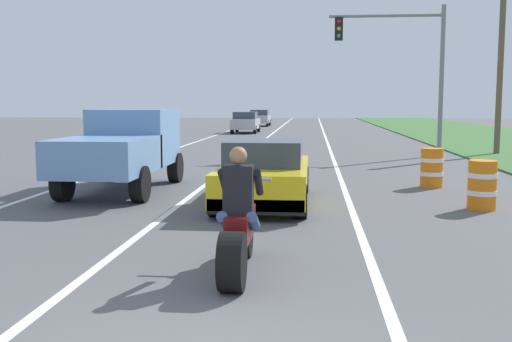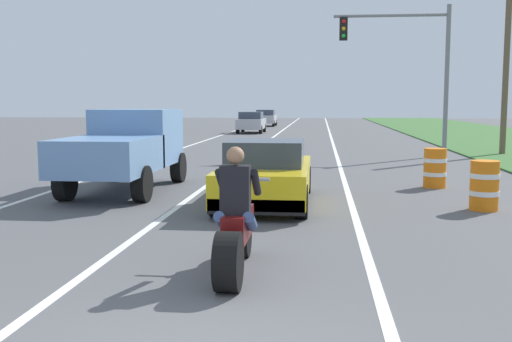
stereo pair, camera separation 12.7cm
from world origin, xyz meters
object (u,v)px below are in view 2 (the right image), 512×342
(motorcycle_with_rider, at_px, (236,229))
(sports_car_yellow, at_px, (266,175))
(traffic_light_mast_near, at_px, (411,56))
(construction_barrel_mid, at_px, (435,168))
(distant_car_further_ahead, at_px, (266,118))
(pickup_truck_left_lane_light_blue, at_px, (126,146))
(distant_car_far_ahead, at_px, (251,122))
(construction_barrel_nearest, at_px, (484,185))

(motorcycle_with_rider, xyz_separation_m, sports_car_yellow, (-0.11, 5.37, 0.04))
(motorcycle_with_rider, xyz_separation_m, traffic_light_mast_near, (4.61, 17.57, 3.40))
(sports_car_yellow, bearing_deg, construction_barrel_mid, 35.91)
(construction_barrel_mid, bearing_deg, traffic_light_mast_near, 85.84)
(traffic_light_mast_near, xyz_separation_m, distant_car_further_ahead, (-8.57, 30.16, -3.22))
(pickup_truck_left_lane_light_blue, xyz_separation_m, construction_barrel_mid, (7.61, 1.38, -0.60))
(distant_car_further_ahead, bearing_deg, sports_car_yellow, -84.80)
(sports_car_yellow, distance_m, distant_car_far_ahead, 30.16)
(distant_car_further_ahead, bearing_deg, construction_barrel_nearest, -79.02)
(traffic_light_mast_near, xyz_separation_m, construction_barrel_mid, (-0.67, -9.27, -3.49))
(pickup_truck_left_lane_light_blue, relative_size, distant_car_further_ahead, 1.20)
(pickup_truck_left_lane_light_blue, distance_m, distant_car_far_ahead, 28.38)
(motorcycle_with_rider, bearing_deg, sports_car_yellow, 91.16)
(motorcycle_with_rider, height_order, construction_barrel_nearest, motorcycle_with_rider)
(construction_barrel_nearest, height_order, distant_car_far_ahead, distant_car_far_ahead)
(construction_barrel_nearest, relative_size, distant_car_far_ahead, 0.25)
(motorcycle_with_rider, bearing_deg, construction_barrel_mid, 64.63)
(sports_car_yellow, relative_size, distant_car_further_ahead, 1.08)
(pickup_truck_left_lane_light_blue, relative_size, construction_barrel_nearest, 4.80)
(motorcycle_with_rider, distance_m, construction_barrel_mid, 9.18)
(pickup_truck_left_lane_light_blue, relative_size, traffic_light_mast_near, 0.80)
(pickup_truck_left_lane_light_blue, bearing_deg, distant_car_far_ahead, 90.42)
(construction_barrel_mid, height_order, distant_car_further_ahead, distant_car_further_ahead)
(motorcycle_with_rider, relative_size, distant_car_far_ahead, 0.55)
(sports_car_yellow, height_order, construction_barrel_nearest, sports_car_yellow)
(sports_car_yellow, relative_size, construction_barrel_nearest, 4.30)
(distant_car_far_ahead, height_order, distant_car_further_ahead, same)
(motorcycle_with_rider, height_order, distant_car_far_ahead, motorcycle_with_rider)
(motorcycle_with_rider, height_order, construction_barrel_mid, motorcycle_with_rider)
(motorcycle_with_rider, bearing_deg, distant_car_further_ahead, 94.74)
(construction_barrel_nearest, distance_m, construction_barrel_mid, 3.22)
(traffic_light_mast_near, bearing_deg, sports_car_yellow, -111.14)
(sports_car_yellow, distance_m, pickup_truck_left_lane_light_blue, 3.91)
(motorcycle_with_rider, xyz_separation_m, construction_barrel_mid, (3.94, 8.30, -0.09))
(motorcycle_with_rider, height_order, traffic_light_mast_near, traffic_light_mast_near)
(traffic_light_mast_near, xyz_separation_m, distant_car_far_ahead, (-8.49, 17.72, -3.22))
(construction_barrel_nearest, xyz_separation_m, construction_barrel_mid, (-0.38, 3.20, 0.00))
(construction_barrel_mid, bearing_deg, distant_car_further_ahead, 101.32)
(traffic_light_mast_near, xyz_separation_m, construction_barrel_nearest, (-0.30, -12.48, -3.49))
(distant_car_far_ahead, bearing_deg, distant_car_further_ahead, 90.38)
(pickup_truck_left_lane_light_blue, distance_m, distant_car_further_ahead, 40.82)
(construction_barrel_mid, bearing_deg, construction_barrel_nearest, -83.31)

